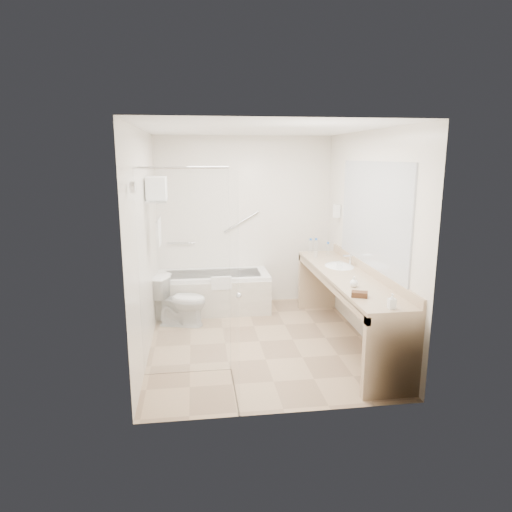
{
  "coord_description": "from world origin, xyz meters",
  "views": [
    {
      "loc": [
        -0.73,
        -5.15,
        2.21
      ],
      "look_at": [
        0.0,
        0.3,
        1.0
      ],
      "focal_mm": 32.0,
      "sensor_mm": 36.0,
      "label": 1
    }
  ],
  "objects": [
    {
      "name": "wall_left",
      "position": [
        -1.3,
        0.0,
        1.25
      ],
      "size": [
        0.1,
        3.2,
        2.5
      ],
      "primitive_type": "cube",
      "color": "silver",
      "rests_on": "ground"
    },
    {
      "name": "ceiling",
      "position": [
        0.0,
        0.0,
        2.5
      ],
      "size": [
        2.6,
        3.2,
        0.1
      ],
      "primitive_type": "cube",
      "color": "white",
      "rests_on": "wall_back"
    },
    {
      "name": "vanity_counter",
      "position": [
        1.02,
        -0.15,
        0.64
      ],
      "size": [
        0.55,
        2.7,
        0.95
      ],
      "color": "tan",
      "rests_on": "floor"
    },
    {
      "name": "wall_back",
      "position": [
        0.0,
        1.6,
        1.25
      ],
      "size": [
        2.6,
        0.1,
        2.5
      ],
      "primitive_type": "cube",
      "color": "silver",
      "rests_on": "ground"
    },
    {
      "name": "soap_bottle_b",
      "position": [
        0.92,
        -0.68,
        0.89
      ],
      "size": [
        0.09,
        0.11,
        0.09
      ],
      "primitive_type": "imported",
      "rotation": [
        0.0,
        0.0,
        0.01
      ],
      "color": "white",
      "rests_on": "vanity_counter"
    },
    {
      "name": "amenity_basket",
      "position": [
        0.85,
        -1.02,
        0.88
      ],
      "size": [
        0.19,
        0.16,
        0.05
      ],
      "primitive_type": "cube",
      "rotation": [
        0.0,
        0.0,
        -0.39
      ],
      "color": "#49311A",
      "rests_on": "vanity_counter"
    },
    {
      "name": "grab_bar_long",
      "position": [
        -0.05,
        1.56,
        1.25
      ],
      "size": [
        0.53,
        0.03,
        0.33
      ],
      "primitive_type": "cylinder",
      "rotation": [
        0.0,
        1.05,
        0.0
      ],
      "color": "silver",
      "rests_on": "wall_back"
    },
    {
      "name": "bathtub",
      "position": [
        -0.5,
        1.24,
        0.28
      ],
      "size": [
        1.6,
        0.73,
        0.59
      ],
      "color": "white",
      "rests_on": "floor"
    },
    {
      "name": "toilet",
      "position": [
        -0.95,
        0.7,
        0.33
      ],
      "size": [
        0.76,
        0.55,
        0.66
      ],
      "primitive_type": "imported",
      "rotation": [
        0.0,
        0.0,
        1.29
      ],
      "color": "white",
      "rests_on": "floor"
    },
    {
      "name": "floor",
      "position": [
        0.0,
        0.0,
        0.0
      ],
      "size": [
        3.2,
        3.2,
        0.0
      ],
      "primitive_type": "plane",
      "color": "tan",
      "rests_on": "ground"
    },
    {
      "name": "mirror",
      "position": [
        1.29,
        -0.15,
        1.55
      ],
      "size": [
        0.02,
        2.0,
        1.2
      ],
      "primitive_type": "cube",
      "color": "#B1B6BE",
      "rests_on": "wall_right"
    },
    {
      "name": "faucet",
      "position": [
        1.2,
        0.25,
        0.93
      ],
      "size": [
        0.03,
        0.03,
        0.14
      ],
      "primitive_type": "cylinder",
      "color": "silver",
      "rests_on": "vanity_counter"
    },
    {
      "name": "drinking_glass_near",
      "position": [
        1.0,
        0.08,
        0.9
      ],
      "size": [
        0.1,
        0.1,
        0.1
      ],
      "primitive_type": "cylinder",
      "rotation": [
        0.0,
        0.0,
        -0.27
      ],
      "color": "silver",
      "rests_on": "vanity_counter"
    },
    {
      "name": "wall_front",
      "position": [
        0.0,
        -1.6,
        1.25
      ],
      "size": [
        2.6,
        0.1,
        2.5
      ],
      "primitive_type": "cube",
      "color": "silver",
      "rests_on": "ground"
    },
    {
      "name": "grab_bar_short",
      "position": [
        -0.95,
        1.56,
        0.95
      ],
      "size": [
        0.4,
        0.03,
        0.03
      ],
      "primitive_type": "cylinder",
      "rotation": [
        0.0,
        1.57,
        0.0
      ],
      "color": "silver",
      "rests_on": "wall_back"
    },
    {
      "name": "soap_bottle_a",
      "position": [
        1.02,
        -1.4,
        0.88
      ],
      "size": [
        0.06,
        0.14,
        0.07
      ],
      "primitive_type": "imported",
      "rotation": [
        0.0,
        0.0,
        0.01
      ],
      "color": "white",
      "rests_on": "vanity_counter"
    },
    {
      "name": "drinking_glass_far",
      "position": [
        0.89,
        0.79,
        0.89
      ],
      "size": [
        0.07,
        0.07,
        0.08
      ],
      "primitive_type": "cylinder",
      "rotation": [
        0.0,
        0.0,
        -0.16
      ],
      "color": "silver",
      "rests_on": "vanity_counter"
    },
    {
      "name": "water_bottle_mid",
      "position": [
        0.97,
        1.07,
        0.95
      ],
      "size": [
        0.07,
        0.07,
        0.21
      ],
      "rotation": [
        0.0,
        0.0,
        -0.18
      ],
      "color": "silver",
      "rests_on": "vanity_counter"
    },
    {
      "name": "wall_right",
      "position": [
        1.3,
        0.0,
        1.25
      ],
      "size": [
        0.1,
        3.2,
        2.5
      ],
      "primitive_type": "cube",
      "color": "silver",
      "rests_on": "ground"
    },
    {
      "name": "hairdryer_unit",
      "position": [
        1.25,
        1.05,
        1.45
      ],
      "size": [
        0.08,
        0.1,
        0.18
      ],
      "primitive_type": "cube",
      "color": "white",
      "rests_on": "wall_right"
    },
    {
      "name": "shower_enclosure",
      "position": [
        -0.63,
        -0.93,
        1.07
      ],
      "size": [
        0.96,
        0.91,
        2.11
      ],
      "color": "silver",
      "rests_on": "floor"
    },
    {
      "name": "sink",
      "position": [
        1.05,
        0.25,
        0.82
      ],
      "size": [
        0.4,
        0.52,
        0.14
      ],
      "primitive_type": "ellipsoid",
      "color": "white",
      "rests_on": "vanity_counter"
    },
    {
      "name": "water_bottle_right",
      "position": [
        0.89,
        1.06,
        0.95
      ],
      "size": [
        0.07,
        0.07,
        0.21
      ],
      "rotation": [
        0.0,
        0.0,
        -0.08
      ],
      "color": "silver",
      "rests_on": "vanity_counter"
    },
    {
      "name": "towel_shelf",
      "position": [
        -1.17,
        0.35,
        1.75
      ],
      "size": [
        0.24,
        0.55,
        0.81
      ],
      "color": "silver",
      "rests_on": "wall_left"
    },
    {
      "name": "water_bottle_left",
      "position": [
        1.09,
        0.88,
        0.94
      ],
      "size": [
        0.06,
        0.06,
        0.19
      ],
      "rotation": [
        0.0,
        0.0,
        0.41
      ],
      "color": "silver",
      "rests_on": "vanity_counter"
    }
  ]
}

